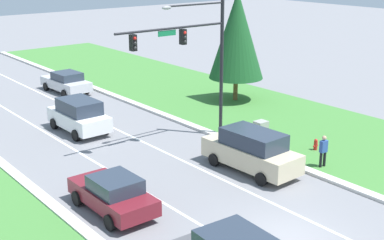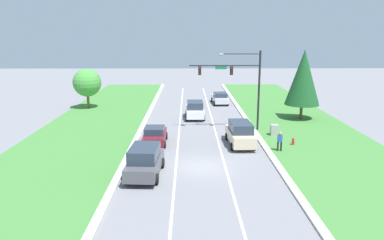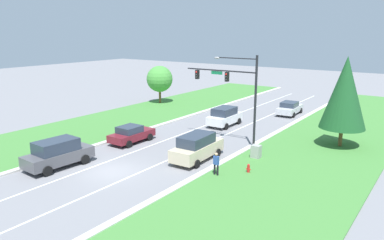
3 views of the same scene
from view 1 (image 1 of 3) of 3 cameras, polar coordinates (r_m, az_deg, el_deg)
name	(u,v)px [view 1 (image 1 of 3)]	position (r m, az deg, el deg)	size (l,w,h in m)	color
ground_plane	(287,239)	(20.61, 10.09, -12.43)	(160.00, 160.00, 0.00)	slate
curb_strip_right	(375,196)	(24.71, 18.91, -7.70)	(0.50, 90.00, 0.15)	beige
lane_stripe_inner_right	(318,225)	(21.85, 13.28, -10.81)	(0.14, 81.00, 0.01)	white
traffic_signal_mast	(195,49)	(28.79, 0.30, 7.54)	(6.94, 0.41, 7.90)	black
burgundy_sedan	(113,194)	(22.20, -8.42, -7.77)	(2.07, 4.37, 1.56)	maroon
silver_sedan	(66,82)	(41.82, -13.27, 3.97)	(2.27, 4.79, 1.57)	silver
white_suv	(79,115)	(32.20, -11.96, 0.49)	(2.19, 4.53, 1.97)	white
champagne_suv	(251,150)	(26.01, 6.37, -3.25)	(2.25, 5.16, 2.05)	beige
utility_cabinet	(261,130)	(30.54, 7.33, -1.10)	(0.70, 0.60, 1.10)	#9E9E99
pedestrian	(323,150)	(26.94, 13.83, -3.15)	(0.40, 0.25, 1.69)	black
fire_hydrant	(316,145)	(29.33, 13.05, -2.63)	(0.34, 0.20, 0.70)	red
conifer_near_right_tree	(237,35)	(37.61, 4.81, 9.06)	(3.82, 3.82, 7.82)	brown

